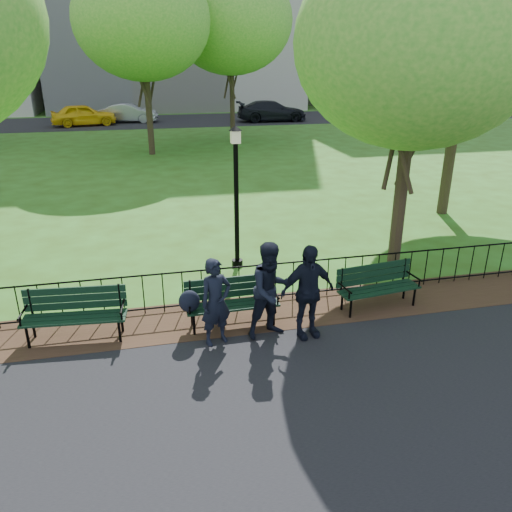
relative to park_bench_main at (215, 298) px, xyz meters
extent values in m
plane|color=#355516|center=(0.84, -1.15, -0.64)|extent=(120.00, 120.00, 0.00)
cube|color=black|center=(0.84, -4.55, -0.63)|extent=(60.00, 9.20, 0.01)
cube|color=#332114|center=(0.84, 0.35, -0.62)|extent=(60.00, 1.60, 0.01)
cube|color=black|center=(0.84, 33.85, -0.63)|extent=(70.00, 9.00, 0.01)
cylinder|color=black|center=(0.84, 0.85, 0.24)|extent=(24.00, 0.04, 0.04)
cylinder|color=black|center=(0.84, 0.85, -0.52)|extent=(24.00, 0.04, 0.04)
cylinder|color=black|center=(0.84, 0.85, -0.19)|extent=(0.02, 0.02, 0.90)
cube|color=black|center=(0.35, -0.02, -0.18)|extent=(1.83, 0.51, 0.04)
cube|color=black|center=(0.34, 0.24, 0.17)|extent=(1.83, 0.06, 0.46)
cylinder|color=black|center=(-0.44, -0.21, -0.41)|extent=(0.05, 0.05, 0.46)
cylinder|color=black|center=(1.14, -0.19, -0.41)|extent=(0.05, 0.05, 0.46)
cylinder|color=black|center=(-0.45, 0.15, -0.41)|extent=(0.05, 0.05, 0.46)
cylinder|color=black|center=(1.13, 0.17, -0.41)|extent=(0.05, 0.05, 0.46)
cylinder|color=black|center=(-0.52, -0.03, 0.00)|extent=(0.05, 0.57, 0.04)
cylinder|color=black|center=(1.21, -0.01, 0.00)|extent=(0.05, 0.57, 0.04)
ellipsoid|color=black|center=(-0.50, -0.13, 0.06)|extent=(0.41, 0.29, 0.44)
cube|color=black|center=(-2.63, 0.09, -0.16)|extent=(1.93, 0.67, 0.04)
cube|color=black|center=(-2.60, 0.37, 0.20)|extent=(1.88, 0.21, 0.47)
cylinder|color=black|center=(-3.46, -0.02, -0.40)|extent=(0.05, 0.05, 0.47)
cylinder|color=black|center=(-1.83, -0.17, -0.40)|extent=(0.05, 0.05, 0.47)
cylinder|color=black|center=(-3.42, 0.36, -0.40)|extent=(0.05, 0.05, 0.47)
cylinder|color=black|center=(-1.79, 0.21, -0.40)|extent=(0.05, 0.05, 0.47)
cylinder|color=black|center=(-3.51, 0.17, 0.03)|extent=(0.10, 0.59, 0.04)
cylinder|color=black|center=(-1.74, 0.01, 0.03)|extent=(0.10, 0.59, 0.04)
cube|color=black|center=(3.49, 0.03, -0.19)|extent=(1.83, 0.70, 0.04)
cube|color=black|center=(3.45, 0.28, 0.15)|extent=(1.77, 0.26, 0.45)
cylinder|color=black|center=(2.74, -0.25, -0.41)|extent=(0.05, 0.05, 0.45)
cylinder|color=black|center=(4.27, -0.05, -0.41)|extent=(0.05, 0.05, 0.45)
cylinder|color=black|center=(2.70, 0.11, -0.41)|extent=(0.05, 0.05, 0.45)
cylinder|color=black|center=(4.23, 0.30, -0.41)|extent=(0.05, 0.05, 0.45)
cylinder|color=black|center=(2.65, -0.08, -0.01)|extent=(0.11, 0.55, 0.04)
cylinder|color=black|center=(4.32, 0.13, -0.01)|extent=(0.11, 0.55, 0.04)
cylinder|color=black|center=(1.00, 2.97, -0.56)|extent=(0.28, 0.28, 0.16)
cylinder|color=black|center=(1.00, 2.97, 0.94)|extent=(0.12, 0.12, 3.16)
cube|color=beige|center=(1.00, 2.97, 2.62)|extent=(0.22, 0.22, 0.30)
cone|color=black|center=(1.00, 2.97, 2.82)|extent=(0.32, 0.32, 0.12)
cylinder|color=#2D2116|center=(4.93, 2.15, 0.98)|extent=(0.32, 0.32, 3.23)
ellipsoid|color=green|center=(4.93, 2.15, 4.64)|extent=(5.45, 5.45, 4.63)
cylinder|color=#2D2116|center=(8.69, 5.97, 1.45)|extent=(0.36, 0.36, 4.17)
cylinder|color=#2D2116|center=(-0.64, 19.21, 1.39)|extent=(0.34, 0.34, 4.05)
ellipsoid|color=green|center=(-0.64, 19.21, 5.98)|extent=(6.82, 6.82, 5.80)
cylinder|color=#2D2116|center=(4.42, 22.49, 1.47)|extent=(0.29, 0.29, 4.21)
ellipsoid|color=green|center=(4.42, 22.49, 6.23)|extent=(7.09, 7.09, 6.03)
imported|color=black|center=(-0.05, -0.56, 0.21)|extent=(0.71, 0.58, 1.67)
imported|color=black|center=(0.99, -0.53, 0.32)|extent=(1.01, 0.70, 1.88)
imported|color=black|center=(1.64, -0.69, 0.30)|extent=(1.14, 0.61, 1.84)
imported|color=yellow|center=(-5.28, 32.24, 0.18)|extent=(4.99, 2.74, 1.61)
imported|color=#A9ACB1|center=(-1.93, 33.58, 0.10)|extent=(4.61, 2.50, 1.44)
imported|color=black|center=(9.29, 31.74, 0.18)|extent=(5.59, 2.35, 1.61)
camera|label=1|loc=(-1.12, -8.61, 4.38)|focal=35.00mm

